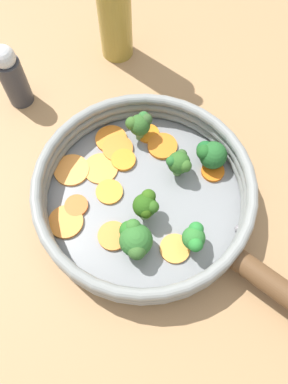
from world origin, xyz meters
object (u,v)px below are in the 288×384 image
(carrot_slice_5, at_px, (66,222))
(salt_shaker, at_px, (12,76))
(carrot_slice_0, at_px, (109,192))
(carrot_slice_7, at_px, (162,146))
(broccoli_floret_1, at_px, (194,238))
(broccoli_floret_4, at_px, (211,154))
(carrot_slice_6, at_px, (76,206))
(carrot_slice_9, at_px, (175,249))
(broccoli_floret_2, at_px, (135,239))
(carrot_slice_10, at_px, (213,171))
(broccoli_floret_0, at_px, (146,206))
(skillet, at_px, (144,199))
(carrot_slice_12, at_px, (72,170))
(carrot_slice_2, at_px, (113,236))
(carrot_slice_1, at_px, (118,149))
(carrot_slice_4, at_px, (101,168))
(carrot_slice_11, at_px, (123,160))
(broccoli_floret_3, at_px, (140,124))
(carrot_slice_8, at_px, (148,134))
(carrot_slice_3, at_px, (111,139))
(broccoli_floret_5, at_px, (179,163))

(carrot_slice_5, relative_size, salt_shaker, 0.43)
(carrot_slice_0, distance_m, carrot_slice_7, 0.10)
(broccoli_floret_1, xyz_separation_m, broccoli_floret_4, (0.04, -0.11, -0.00))
(carrot_slice_6, bearing_deg, carrot_slice_9, -169.22)
(salt_shaker, bearing_deg, broccoli_floret_2, 161.81)
(carrot_slice_10, relative_size, broccoli_floret_1, 0.76)
(carrot_slice_9, distance_m, broccoli_floret_0, 0.06)
(skillet, height_order, carrot_slice_12, carrot_slice_12)
(carrot_slice_2, distance_m, carrot_slice_5, 0.06)
(carrot_slice_12, distance_m, broccoli_floret_2, 0.14)
(carrot_slice_1, bearing_deg, carrot_slice_5, 95.43)
(carrot_slice_12, bearing_deg, carrot_slice_4, -140.56)
(carrot_slice_7, height_order, carrot_slice_11, same)
(carrot_slice_7, height_order, broccoli_floret_4, broccoli_floret_4)
(broccoli_floret_1, bearing_deg, carrot_slice_11, -18.68)
(carrot_slice_12, height_order, broccoli_floret_3, broccoli_floret_3)
(carrot_slice_7, distance_m, salt_shaker, 0.24)
(carrot_slice_5, height_order, salt_shaker, salt_shaker)
(skillet, distance_m, carrot_slice_9, 0.08)
(carrot_slice_8, height_order, carrot_slice_12, same)
(carrot_slice_9, relative_size, broccoli_floret_2, 0.83)
(carrot_slice_6, relative_size, carrot_slice_9, 0.81)
(carrot_slice_1, relative_size, carrot_slice_12, 0.89)
(carrot_slice_11, bearing_deg, carrot_slice_1, -29.88)
(broccoli_floret_4, bearing_deg, salt_shaker, 11.34)
(carrot_slice_0, height_order, carrot_slice_5, same)
(carrot_slice_1, relative_size, salt_shaker, 0.41)
(carrot_slice_3, xyz_separation_m, carrot_slice_4, (-0.02, 0.05, -0.00))
(carrot_slice_12, distance_m, broccoli_floret_3, 0.11)
(carrot_slice_7, relative_size, broccoli_floret_2, 0.91)
(carrot_slice_7, height_order, salt_shaker, salt_shaker)
(carrot_slice_2, xyz_separation_m, carrot_slice_3, (0.09, -0.11, 0.00))
(carrot_slice_1, distance_m, broccoli_floret_1, 0.17)
(salt_shaker, bearing_deg, carrot_slice_0, 165.80)
(carrot_slice_2, distance_m, carrot_slice_8, 0.16)
(carrot_slice_6, distance_m, carrot_slice_7, 0.15)
(carrot_slice_8, height_order, carrot_slice_9, same)
(carrot_slice_11, bearing_deg, carrot_slice_10, -152.97)
(carrot_slice_5, bearing_deg, broccoli_floret_3, -90.31)
(carrot_slice_1, height_order, carrot_slice_8, same)
(broccoli_floret_2, bearing_deg, carrot_slice_4, -30.81)
(broccoli_floret_4, bearing_deg, carrot_slice_7, 12.94)
(carrot_slice_10, xyz_separation_m, carrot_slice_11, (0.11, 0.06, 0.00))
(carrot_slice_2, xyz_separation_m, broccoli_floret_3, (0.06, -0.14, 0.03))
(broccoli_floret_0, xyz_separation_m, broccoli_floret_3, (0.08, -0.09, 0.00))
(carrot_slice_1, distance_m, carrot_slice_10, 0.13)
(carrot_slice_2, bearing_deg, carrot_slice_7, -80.78)
(skillet, xyz_separation_m, broccoli_floret_2, (-0.03, 0.06, 0.03))
(broccoli_floret_5, bearing_deg, carrot_slice_11, 21.34)
(skillet, bearing_deg, carrot_slice_10, -123.05)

